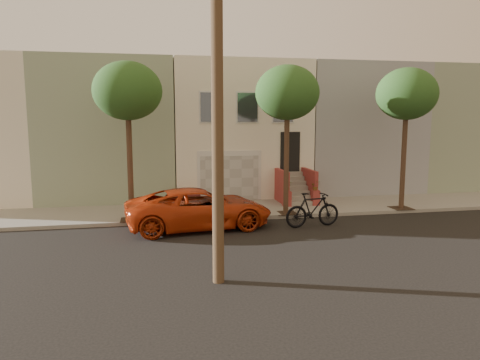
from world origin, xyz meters
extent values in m
plane|color=black|center=(0.00, 0.00, 0.00)|extent=(90.00, 90.00, 0.00)
cube|color=gray|center=(0.00, 5.35, 0.07)|extent=(40.00, 3.70, 0.15)
cube|color=silver|center=(0.00, 11.20, 3.65)|extent=(7.00, 8.00, 7.00)
cube|color=gray|center=(-6.80, 11.20, 3.65)|extent=(6.50, 8.00, 7.00)
cube|color=#909398|center=(6.80, 11.20, 3.65)|extent=(6.50, 8.00, 7.00)
cube|color=gray|center=(13.30, 11.20, 3.65)|extent=(6.50, 8.00, 7.00)
cube|color=silver|center=(-0.90, 7.22, 1.40)|extent=(3.20, 0.12, 2.50)
cube|color=#B3B3AF|center=(-0.90, 7.16, 1.30)|extent=(2.90, 0.06, 2.20)
cube|color=gray|center=(-0.90, 5.35, 0.16)|extent=(3.20, 3.70, 0.02)
cube|color=maroon|center=(-3.10, 6.90, 0.37)|extent=(1.40, 0.45, 0.44)
cube|color=black|center=(2.20, 7.17, 2.55)|extent=(1.00, 0.06, 2.00)
cube|color=#3F4751|center=(-1.80, 7.17, 4.75)|extent=(1.00, 0.06, 1.40)
cube|color=silver|center=(-1.80, 7.19, 4.75)|extent=(1.15, 0.05, 1.55)
cube|color=#3F4751|center=(0.00, 7.17, 4.75)|extent=(1.00, 0.06, 1.40)
cube|color=silver|center=(0.00, 7.19, 4.75)|extent=(1.15, 0.05, 1.55)
cube|color=#3F4751|center=(1.80, 7.17, 4.75)|extent=(1.00, 0.06, 1.40)
cube|color=silver|center=(1.80, 7.19, 4.75)|extent=(1.15, 0.05, 1.55)
cube|color=gray|center=(2.20, 5.38, 0.25)|extent=(1.20, 0.28, 0.20)
cube|color=gray|center=(2.20, 5.66, 0.45)|extent=(1.20, 0.28, 0.20)
cube|color=gray|center=(2.20, 5.94, 0.65)|extent=(1.20, 0.28, 0.20)
cube|color=gray|center=(2.20, 6.22, 0.85)|extent=(1.20, 0.28, 0.20)
cube|color=gray|center=(2.20, 6.50, 1.05)|extent=(1.20, 0.28, 0.20)
cube|color=gray|center=(2.20, 6.78, 1.25)|extent=(1.20, 0.28, 0.20)
cube|color=gray|center=(2.20, 7.06, 1.45)|extent=(1.20, 0.28, 0.20)
cube|color=maroon|center=(1.50, 6.22, 0.95)|extent=(0.18, 1.96, 1.60)
cube|color=maroon|center=(2.90, 6.22, 0.95)|extent=(0.18, 1.96, 1.60)
cube|color=maroon|center=(1.50, 5.34, 0.50)|extent=(0.35, 0.35, 0.70)
imported|color=#1F4B1A|center=(1.50, 5.34, 1.07)|extent=(0.40, 0.35, 0.45)
cube|color=maroon|center=(2.90, 5.34, 0.50)|extent=(0.35, 0.35, 0.70)
imported|color=#1F4B1A|center=(2.90, 5.34, 1.07)|extent=(0.41, 0.35, 0.45)
cube|color=#2D2116|center=(-5.50, 3.90, 0.15)|extent=(0.90, 0.90, 0.02)
cylinder|color=#372219|center=(-5.50, 3.90, 2.25)|extent=(0.22, 0.22, 4.20)
ellipsoid|color=#1F4B1A|center=(-5.50, 3.90, 5.30)|extent=(2.70, 2.57, 2.29)
cube|color=#2D2116|center=(1.00, 3.90, 0.15)|extent=(0.90, 0.90, 0.02)
cylinder|color=#372219|center=(1.00, 3.90, 2.25)|extent=(0.22, 0.22, 4.20)
ellipsoid|color=#1F4B1A|center=(1.00, 3.90, 5.30)|extent=(2.70, 2.57, 2.29)
cube|color=#2D2116|center=(6.50, 3.90, 0.15)|extent=(0.90, 0.90, 0.02)
cylinder|color=#372219|center=(6.50, 3.90, 2.25)|extent=(0.22, 0.22, 4.20)
ellipsoid|color=#1F4B1A|center=(6.50, 3.90, 5.30)|extent=(2.70, 2.57, 2.29)
cylinder|color=#402B1E|center=(-3.00, -3.20, 5.00)|extent=(0.30, 0.30, 10.00)
imported|color=#B73310|center=(-2.89, 2.62, 0.78)|extent=(5.86, 3.19, 1.56)
imported|color=black|center=(1.50, 1.95, 0.69)|extent=(2.34, 0.91, 1.37)
camera|label=1|loc=(-4.61, -14.26, 4.28)|focal=33.30mm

